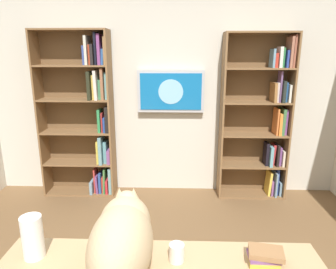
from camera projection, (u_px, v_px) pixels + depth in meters
The scene contains 8 objects.
wall_back at pixel (165, 88), 3.86m from camera, with size 4.52×0.06×2.70m, color beige.
bookshelf_left at pixel (262, 119), 3.75m from camera, with size 0.82×0.28×2.01m.
bookshelf_right at pixel (86, 116), 3.81m from camera, with size 0.90×0.28×2.05m.
wall_mounted_tv at pixel (171, 91), 3.78m from camera, with size 0.82×0.07×0.51m.
cat at pixel (122, 238), 1.47m from camera, with size 0.30×0.70×0.38m.
paper_towel_roll at pixel (33, 237), 1.61m from camera, with size 0.11×0.11×0.23m, color white.
coffee_mug at pixel (177, 253), 1.59m from camera, with size 0.08×0.08×0.10m, color white.
desk_book_stack at pixel (265, 257), 1.58m from camera, with size 0.19×0.15×0.08m.
Camera 1 is at (-0.16, 1.64, 1.78)m, focal length 32.83 mm.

